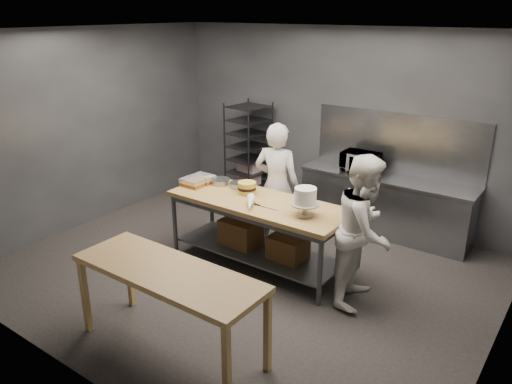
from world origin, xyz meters
TOP-DOWN VIEW (x-y plane):
  - ground at (0.00, 0.00)m, footprint 6.00×6.00m
  - back_wall at (0.00, 2.50)m, footprint 6.00×0.04m
  - work_table at (0.05, 0.25)m, footprint 2.40×0.90m
  - near_counter at (0.38, -1.71)m, footprint 2.00×0.70m
  - back_counter at (1.00, 2.18)m, footprint 2.60×0.60m
  - splashback_panel at (1.00, 2.48)m, footprint 2.60×0.02m
  - speed_rack at (-1.49, 2.10)m, footprint 0.66×0.71m
  - chef_behind at (-0.10, 0.89)m, footprint 0.73×0.56m
  - chef_right at (1.51, 0.26)m, footprint 0.78×0.94m
  - microwave at (0.56, 2.18)m, footprint 0.54×0.37m
  - frosted_cake_stand at (0.79, 0.15)m, footprint 0.34×0.34m
  - layer_cake at (-0.22, 0.36)m, footprint 0.24×0.24m
  - cake_pans at (-0.61, 0.47)m, footprint 0.57×0.30m
  - piping_bag at (0.12, -0.03)m, footprint 0.30×0.39m
  - offset_spatula at (0.23, 0.09)m, footprint 0.36×0.02m
  - pastry_clamshells at (-1.00, 0.25)m, footprint 0.32×0.43m

SIDE VIEW (x-z plane):
  - ground at x=0.00m, z-range 0.00..0.00m
  - back_counter at x=1.00m, z-range 0.00..0.90m
  - work_table at x=0.05m, z-range 0.11..1.03m
  - near_counter at x=0.38m, z-range 0.36..1.26m
  - speed_rack at x=-1.49m, z-range -0.02..1.73m
  - chef_right at x=1.51m, z-range 0.00..1.77m
  - chef_behind at x=-0.10m, z-range 0.00..1.80m
  - offset_spatula at x=0.23m, z-range 0.92..0.93m
  - cake_pans at x=-0.61m, z-range 0.92..0.99m
  - pastry_clamshells at x=-1.00m, z-range 0.92..1.03m
  - piping_bag at x=0.12m, z-range 0.92..1.04m
  - layer_cake at x=-0.22m, z-range 0.92..1.08m
  - microwave at x=0.56m, z-range 0.90..1.20m
  - frosted_cake_stand at x=0.79m, z-range 0.97..1.32m
  - splashback_panel at x=1.00m, z-range 0.90..1.80m
  - back_wall at x=0.00m, z-range 0.00..3.00m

